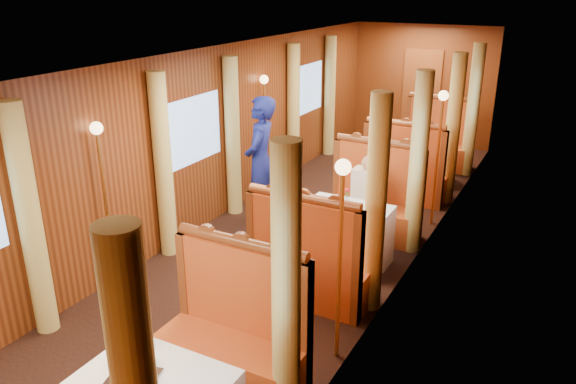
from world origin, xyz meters
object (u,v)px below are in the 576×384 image
Objects in this scene: banquette_far_fwd at (405,175)px; table_far at (422,161)px; rose_vase_mid at (347,194)px; tea_tray at (133,377)px; banquette_near_aft at (235,339)px; teapot_left at (119,372)px; table_mid at (345,236)px; banquette_mid_aft at (373,205)px; banquette_mid_fwd at (309,267)px; teapot_right at (145,379)px; rose_vase_far at (427,130)px; steward at (261,162)px; passenger at (367,190)px; banquette_far_aft at (436,144)px; teapot_back at (143,359)px.

table_far is at bearing 90.00° from banquette_far_fwd.
tea_tray is at bearing -91.86° from rose_vase_mid.
rose_vase_mid is (0.00, 2.50, 0.50)m from banquette_near_aft.
teapot_left reaches higher than tea_tray.
banquette_far_fwd is at bearing -90.00° from table_far.
banquette_mid_aft reaches higher than table_mid.
table_far is 7.04× the size of teapot_left.
teapot_left is (-0.19, -2.61, 0.39)m from banquette_mid_fwd.
teapot_right is at bearing -89.72° from banquette_mid_fwd.
steward is (-1.60, -2.90, 0.00)m from rose_vase_far.
teapot_left is (-0.07, -0.05, 0.05)m from tea_tray.
banquette_mid_fwd is at bearing -90.00° from passenger.
teapot_left is (-0.19, -6.11, 0.39)m from banquette_far_fwd.
banquette_near_aft is 7.00m from banquette_far_aft.
banquette_far_aft is (0.00, 4.51, 0.05)m from table_mid.
teapot_left reaches higher than table_far.
table_far is 1.38× the size of passenger.
rose_vase_mid is (0.19, 3.64, 0.12)m from teapot_left.
banquette_far_aft is 4.22m from steward.
rose_vase_mid is 1.00× the size of rose_vase_far.
passenger is (0.12, 4.30, -0.02)m from tea_tray.
banquette_near_aft is 1.06m from teapot_back.
table_mid is at bearing -90.00° from banquette_far_aft.
passenger is (-0.00, -1.76, 0.32)m from banquette_far_fwd.
teapot_back reaches higher than teapot_right.
banquette_mid_fwd is at bearing 87.40° from tea_tray.
table_mid is 3.57m from rose_vase_far.
rose_vase_far is (0.04, 1.04, 0.50)m from banquette_far_fwd.
rose_vase_mid is at bearing 92.62° from teapot_back.
teapot_back is (-0.14, 0.14, 0.01)m from teapot_right.
rose_vase_far is 3.32m from steward.
table_far is at bearing 137.51° from steward.
table_mid is at bearing -90.00° from banquette_mid_aft.
rose_vase_mid is at bearing -89.99° from table_far.
passenger is (-0.00, 0.72, 0.37)m from table_mid.
passenger is at bearing -90.77° from rose_vase_far.
banquette_mid_aft is at bearing 93.12° from teapot_back.
tea_tray reaches higher than table_mid.
rose_vase_mid is 0.73m from passenger.
banquette_mid_fwd and banquette_far_fwd have the same top height.
teapot_left is 7.16m from rose_vase_far.
banquette_far_fwd is at bearing 68.05° from teapot_right.
banquette_near_aft is 1.17m from teapot_right.
banquette_far_aft reaches higher than rose_vase_far.
teapot_left is at bearing -91.75° from banquette_far_fwd.
teapot_back is at bearing 97.41° from tea_tray.
rose_vase_mid is at bearing 54.79° from steward.
table_far is at bearing 90.01° from rose_vase_mid.
banquette_mid_fwd is 1.14m from rose_vase_mid.
steward reaches higher than rose_vase_far.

